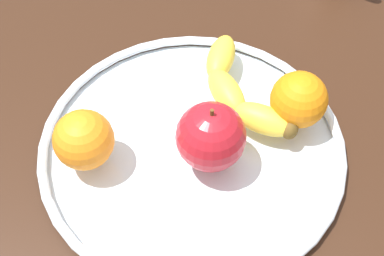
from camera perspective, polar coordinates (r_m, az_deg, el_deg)
The scene contains 6 objects.
ground_plane at distance 69.92cm, azimuth 0.00°, elevation -3.32°, with size 169.39×169.39×4.00cm, color #311C10.
fruit_bowl at distance 67.50cm, azimuth 0.00°, elevation -1.96°, with size 38.16×38.16×1.80cm.
banana at distance 69.85cm, azimuth 4.86°, elevation 3.98°, with size 18.98×11.57×3.61cm.
apple at distance 62.07cm, azimuth 1.75°, elevation -1.13°, with size 8.26×8.26×9.06cm.
orange_front_left at distance 63.85cm, azimuth -11.35°, elevation -1.22°, with size 7.20×7.20×7.20cm, color orange.
orange_back_left at distance 67.59cm, azimuth 11.19°, elevation 2.95°, with size 7.12×7.12×7.12cm, color orange.
Camera 1 is at (26.51, -27.65, 56.50)cm, focal length 50.63 mm.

